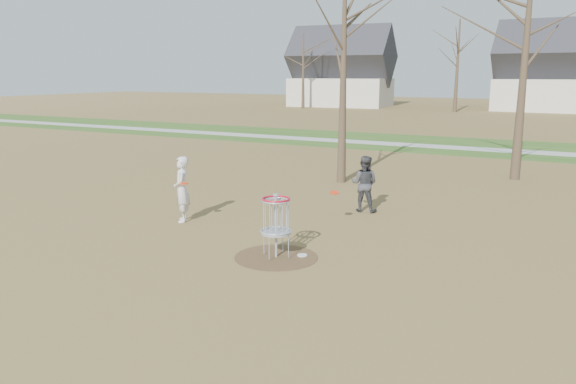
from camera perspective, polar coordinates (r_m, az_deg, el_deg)
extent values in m
plane|color=brown|center=(12.11, -1.21, -6.64)|extent=(160.00, 160.00, 0.00)
cube|color=#2D5119|center=(31.77, 17.47, 4.49)|extent=(160.00, 8.00, 0.01)
cube|color=#9E9E99|center=(30.79, 17.13, 4.30)|extent=(160.00, 1.50, 0.01)
cylinder|color=#47331E|center=(12.11, -1.21, -6.62)|extent=(1.80, 1.80, 0.01)
imported|color=silver|center=(15.03, -10.73, 0.27)|extent=(0.71, 0.76, 1.74)
imported|color=#3A3B40|center=(16.01, 7.75, 0.84)|extent=(0.84, 0.69, 1.60)
cylinder|color=silver|center=(12.18, 1.46, -6.44)|extent=(0.22, 0.22, 0.02)
cylinder|color=red|center=(14.44, 4.73, -0.06)|extent=(0.23, 0.22, 0.09)
cylinder|color=#F7380D|center=(14.60, -10.53, 0.86)|extent=(0.22, 0.22, 0.02)
cylinder|color=#9EA3AD|center=(11.91, -1.23, -3.57)|extent=(0.05, 0.05, 1.35)
cylinder|color=#9EA3AD|center=(11.95, -1.22, -4.15)|extent=(0.64, 0.64, 0.04)
torus|color=#9EA3AD|center=(11.77, -1.24, -0.87)|extent=(0.60, 0.60, 0.04)
torus|color=#B80C22|center=(11.77, -1.24, -0.71)|extent=(0.60, 0.60, 0.04)
cone|color=#382B1E|center=(20.02, 5.64, 11.62)|extent=(0.32, 0.32, 7.50)
cone|color=#382B1E|center=(22.14, 22.90, 12.08)|extent=(0.36, 0.36, 8.50)
cone|color=#382B1E|center=(62.45, 1.55, 12.16)|extent=(0.36, 0.36, 8.00)
cone|color=#382B1E|center=(59.18, 16.83, 12.15)|extent=(0.40, 0.40, 9.00)
cube|color=silver|center=(67.14, 5.39, 10.05)|extent=(11.46, 7.75, 3.20)
pyramid|color=#2D2D33|center=(67.11, 5.45, 12.93)|extent=(12.01, 7.79, 3.55)
cube|color=silver|center=(64.18, 24.83, 8.92)|extent=(10.24, 7.34, 3.20)
pyramid|color=#2D2D33|center=(64.15, 25.10, 11.92)|extent=(10.74, 7.36, 3.55)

